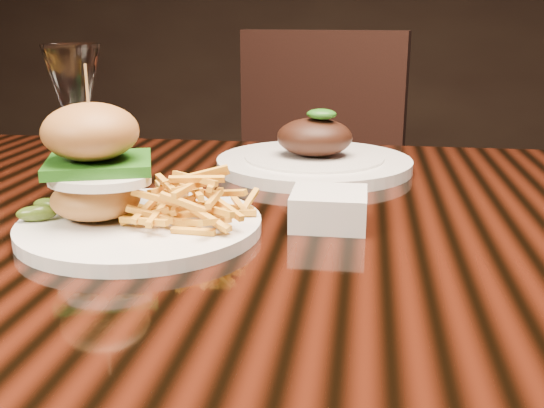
# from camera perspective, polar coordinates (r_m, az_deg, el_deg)

# --- Properties ---
(dining_table) EXTENTS (1.60, 0.90, 0.75)m
(dining_table) POSITION_cam_1_polar(r_m,az_deg,el_deg) (0.82, 1.72, -5.80)
(dining_table) COLOR black
(dining_table) RESTS_ON ground
(burger_plate) EXTENTS (0.27, 0.27, 0.19)m
(burger_plate) POSITION_cam_1_polar(r_m,az_deg,el_deg) (0.72, -12.47, 1.09)
(burger_plate) COLOR silver
(burger_plate) RESTS_ON dining_table
(ramekin) EXTENTS (0.11, 0.11, 0.04)m
(ramekin) POSITION_cam_1_polar(r_m,az_deg,el_deg) (0.74, 5.13, -0.38)
(ramekin) COLOR silver
(ramekin) RESTS_ON dining_table
(wine_glass) EXTENTS (0.07, 0.07, 0.20)m
(wine_glass) POSITION_cam_1_polar(r_m,az_deg,el_deg) (0.85, -17.31, 9.99)
(wine_glass) COLOR white
(wine_glass) RESTS_ON dining_table
(far_dish) EXTENTS (0.31, 0.31, 0.10)m
(far_dish) POSITION_cam_1_polar(r_m,az_deg,el_deg) (1.01, 3.80, 4.16)
(far_dish) COLOR silver
(far_dish) RESTS_ON dining_table
(chair_far) EXTENTS (0.54, 0.55, 0.95)m
(chair_far) POSITION_cam_1_polar(r_m,az_deg,el_deg) (1.71, 3.26, 1.30)
(chair_far) COLOR black
(chair_far) RESTS_ON ground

